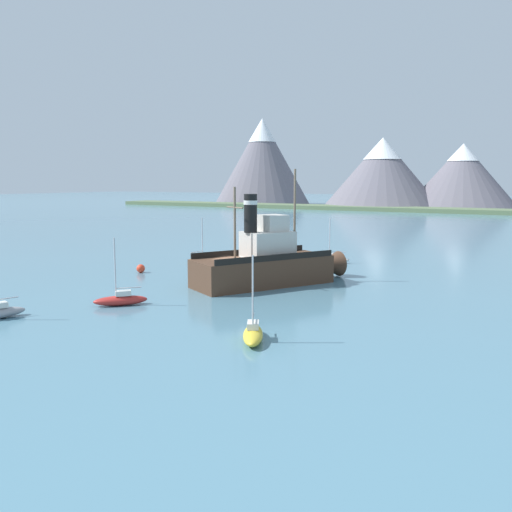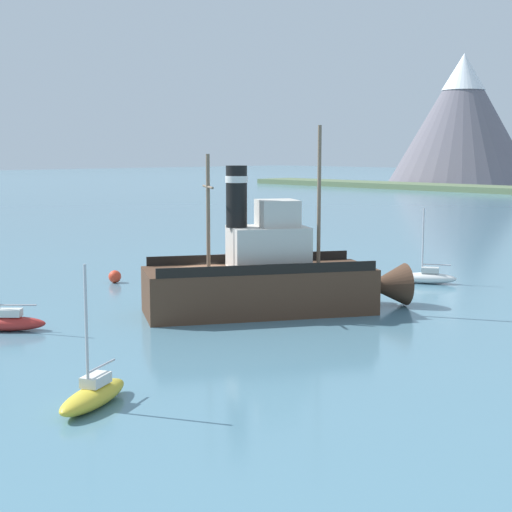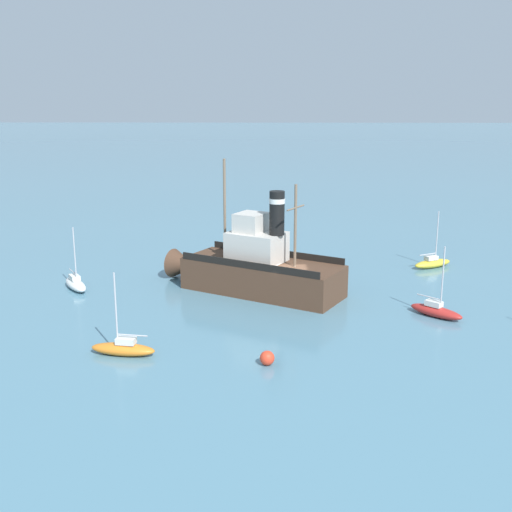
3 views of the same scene
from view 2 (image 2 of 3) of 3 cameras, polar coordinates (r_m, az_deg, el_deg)
The scene contains 7 objects.
ground_plane at distance 41.99m, azimuth -3.56°, elevation -4.11°, with size 600.00×600.00×0.00m, color teal.
old_tugboat at distance 41.64m, azimuth 1.03°, elevation -1.64°, with size 9.94×14.23×9.90m.
sailboat_red at distance 39.48m, azimuth -17.70°, elevation -4.59°, with size 3.41×3.52×4.90m.
sailboat_white at distance 52.09m, azimuth 12.33°, elevation -1.49°, with size 3.79×2.99×4.90m.
sailboat_orange at distance 55.82m, azimuth -2.38°, elevation -0.72°, with size 1.67×3.92×4.90m.
sailboat_yellow at distance 27.32m, azimuth -11.75°, elevation -9.82°, with size 2.78×3.86×4.90m.
mooring_buoy at distance 51.95m, azimuth -10.23°, elevation -1.48°, with size 0.82×0.82×0.82m, color red.
Camera 2 is at (31.87, -25.96, 8.56)m, focal length 55.00 mm.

